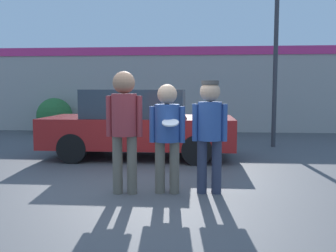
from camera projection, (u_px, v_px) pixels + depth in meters
ground_plane at (143, 192)px, 5.75m from camera, size 56.00×56.00×0.00m
storefront_building at (176, 89)px, 13.88m from camera, size 24.00×0.22×3.13m
person_left at (124, 120)px, 5.57m from camera, size 0.55×0.38×1.84m
person_middle_with_frisbee at (167, 129)px, 5.60m from camera, size 0.54×0.56×1.65m
person_right at (210, 126)px, 5.60m from camera, size 0.52×0.35×1.71m
parked_car_near at (138, 124)px, 8.64m from camera, size 4.28×1.82×1.57m
street_lamp at (288, 20)px, 9.97m from camera, size 1.58×0.35×5.49m
shrub at (55, 116)px, 13.51m from camera, size 1.27×1.27×1.27m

